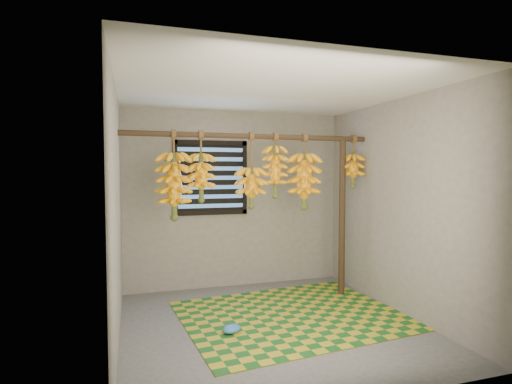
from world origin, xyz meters
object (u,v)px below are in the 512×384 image
object	(u,v)px
banana_bunch_e	(304,181)
banana_bunch_f	(353,171)
support_post	(342,217)
banana_bunch_c	(251,188)
banana_bunch_b	(201,177)
plastic_bag	(231,329)
banana_bunch_a	(174,186)
banana_bunch_d	(275,172)
woven_mat	(292,315)

from	to	relation	value
banana_bunch_e	banana_bunch_f	bearing A→B (deg)	0.00
support_post	banana_bunch_c	size ratio (longest dim) A/B	2.23
banana_bunch_c	banana_bunch_f	distance (m)	1.38
banana_bunch_e	banana_bunch_f	world-z (taller)	same
banana_bunch_b	banana_bunch_c	distance (m)	0.61
support_post	plastic_bag	distance (m)	2.07
banana_bunch_a	banana_bunch_b	xyz separation A→B (m)	(0.31, 0.00, 0.10)
banana_bunch_a	banana_bunch_d	distance (m)	1.21
banana_bunch_a	banana_bunch_b	world-z (taller)	same
woven_mat	banana_bunch_b	size ratio (longest dim) A/B	2.91
banana_bunch_b	banana_bunch_c	xyz separation A→B (m)	(0.59, -0.00, -0.12)
banana_bunch_c	banana_bunch_f	size ratio (longest dim) A/B	1.34
banana_bunch_b	banana_bunch_e	bearing A→B (deg)	0.00
banana_bunch_d	plastic_bag	bearing A→B (deg)	-132.68
banana_bunch_d	banana_bunch_e	bearing A→B (deg)	0.00
banana_bunch_c	banana_bunch_b	bearing A→B (deg)	180.00
support_post	banana_bunch_c	xyz separation A→B (m)	(-1.21, -0.00, 0.39)
banana_bunch_a	banana_bunch_b	bearing A→B (deg)	0.00
woven_mat	plastic_bag	xyz separation A→B (m)	(-0.76, -0.29, 0.05)
plastic_bag	banana_bunch_f	distance (m)	2.51
banana_bunch_d	woven_mat	bearing A→B (deg)	-88.30
banana_bunch_b	banana_bunch_d	distance (m)	0.90
woven_mat	banana_bunch_d	size ratio (longest dim) A/B	3.02
banana_bunch_f	plastic_bag	bearing A→B (deg)	-155.91
banana_bunch_b	banana_bunch_d	xyz separation A→B (m)	(0.90, 0.00, 0.07)
woven_mat	banana_bunch_c	xyz separation A→B (m)	(-0.32, 0.52, 1.39)
plastic_bag	banana_bunch_f	size ratio (longest dim) A/B	0.30
banana_bunch_a	banana_bunch_e	world-z (taller)	same
banana_bunch_b	banana_bunch_e	world-z (taller)	same
woven_mat	plastic_bag	size ratio (longest dim) A/B	11.75
support_post	banana_bunch_f	distance (m)	0.62
woven_mat	banana_bunch_e	bearing A→B (deg)	54.78
banana_bunch_a	banana_bunch_b	distance (m)	0.32
banana_bunch_b	banana_bunch_c	bearing A→B (deg)	-0.00
plastic_bag	banana_bunch_b	world-z (taller)	banana_bunch_b
banana_bunch_e	banana_bunch_f	size ratio (longest dim) A/B	1.37
support_post	banana_bunch_f	world-z (taller)	banana_bunch_f
banana_bunch_c	banana_bunch_a	bearing A→B (deg)	180.00
banana_bunch_f	banana_bunch_d	bearing A→B (deg)	180.00
support_post	banana_bunch_b	bearing A→B (deg)	180.00
banana_bunch_e	banana_bunch_f	distance (m)	0.69
woven_mat	banana_bunch_e	distance (m)	1.59
banana_bunch_c	support_post	bearing A→B (deg)	0.00
support_post	banana_bunch_e	distance (m)	0.71
support_post	banana_bunch_c	bearing A→B (deg)	-180.00
banana_bunch_c	banana_bunch_d	distance (m)	0.36
support_post	woven_mat	distance (m)	1.43
support_post	banana_bunch_d	xyz separation A→B (m)	(-0.91, 0.00, 0.58)
plastic_bag	banana_bunch_a	distance (m)	1.66
banana_bunch_c	banana_bunch_d	world-z (taller)	same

